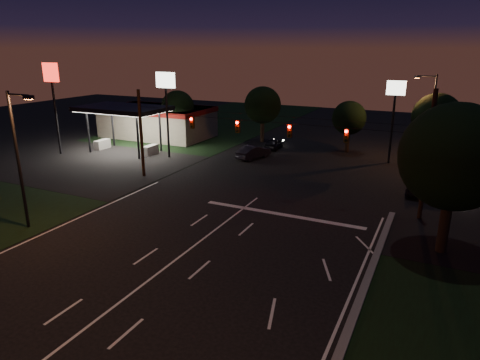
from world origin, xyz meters
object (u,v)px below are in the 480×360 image
Objects in this scene: utility_pole_right at (419,218)px; tree_right_near at (455,158)px; car_cross at (434,193)px; car_oncoming_a at (274,144)px; car_oncoming_b at (253,152)px.

tree_right_near is at bearing -72.47° from utility_pole_right.
utility_pole_right is at bearing 165.80° from car_cross.
car_oncoming_a is 21.26m from car_cross.
car_oncoming_a is at bearing 132.10° from tree_right_near.
car_oncoming_a is at bearing -76.34° from car_oncoming_b.
utility_pole_right is 1.03× the size of tree_right_near.
utility_pole_right reaches higher than car_cross.
car_oncoming_b is 19.21m from car_cross.
utility_pole_right is 2.41× the size of car_oncoming_a.
tree_right_near reaches higher than car_cross.
car_cross is (17.93, -11.42, -0.03)m from car_oncoming_a.
car_oncoming_b is at bearing 148.79° from utility_pole_right.
tree_right_near is (1.53, -4.83, 5.68)m from utility_pole_right.
tree_right_near is 2.08× the size of car_cross.
utility_pole_right is 2.08× the size of car_oncoming_b.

